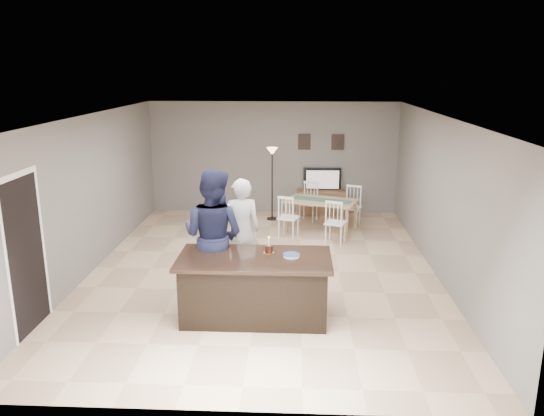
{
  "coord_description": "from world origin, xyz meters",
  "views": [
    {
      "loc": [
        0.58,
        -8.76,
        3.45
      ],
      "look_at": [
        0.17,
        -0.3,
        1.22
      ],
      "focal_mm": 35.0,
      "sensor_mm": 36.0,
      "label": 1
    }
  ],
  "objects_px": {
    "woman": "(241,230)",
    "floor_lamp": "(272,164)",
    "man": "(213,236)",
    "plate_stack": "(291,255)",
    "dining_table": "(321,205)",
    "kitchen_island": "(255,287)",
    "television": "(322,179)",
    "birthday_cake": "(269,249)",
    "tv_console": "(322,202)"
  },
  "relations": [
    {
      "from": "kitchen_island",
      "to": "plate_stack",
      "type": "xyz_separation_m",
      "value": [
        0.51,
        0.04,
        0.46
      ]
    },
    {
      "from": "birthday_cake",
      "to": "plate_stack",
      "type": "xyz_separation_m",
      "value": [
        0.32,
        -0.15,
        -0.04
      ]
    },
    {
      "from": "television",
      "to": "woman",
      "type": "relative_size",
      "value": 0.52
    },
    {
      "from": "television",
      "to": "woman",
      "type": "distance_m",
      "value": 4.55
    },
    {
      "from": "television",
      "to": "tv_console",
      "type": "bearing_deg",
      "value": 90.0
    },
    {
      "from": "man",
      "to": "dining_table",
      "type": "distance_m",
      "value": 4.09
    },
    {
      "from": "woman",
      "to": "floor_lamp",
      "type": "xyz_separation_m",
      "value": [
        0.33,
        3.73,
        0.45
      ]
    },
    {
      "from": "kitchen_island",
      "to": "dining_table",
      "type": "bearing_deg",
      "value": 75.1
    },
    {
      "from": "woman",
      "to": "birthday_cake",
      "type": "relative_size",
      "value": 7.2
    },
    {
      "from": "floor_lamp",
      "to": "dining_table",
      "type": "bearing_deg",
      "value": -38.48
    },
    {
      "from": "woman",
      "to": "dining_table",
      "type": "height_order",
      "value": "woman"
    },
    {
      "from": "birthday_cake",
      "to": "dining_table",
      "type": "height_order",
      "value": "birthday_cake"
    },
    {
      "from": "man",
      "to": "plate_stack",
      "type": "distance_m",
      "value": 1.29
    },
    {
      "from": "kitchen_island",
      "to": "tv_console",
      "type": "distance_m",
      "value": 5.7
    },
    {
      "from": "plate_stack",
      "to": "dining_table",
      "type": "distance_m",
      "value": 4.21
    },
    {
      "from": "television",
      "to": "man",
      "type": "relative_size",
      "value": 0.45
    },
    {
      "from": "woman",
      "to": "birthday_cake",
      "type": "bearing_deg",
      "value": 101.41
    },
    {
      "from": "kitchen_island",
      "to": "floor_lamp",
      "type": "height_order",
      "value": "floor_lamp"
    },
    {
      "from": "floor_lamp",
      "to": "man",
      "type": "bearing_deg",
      "value": -98.42
    },
    {
      "from": "man",
      "to": "dining_table",
      "type": "height_order",
      "value": "man"
    },
    {
      "from": "tv_console",
      "to": "plate_stack",
      "type": "height_order",
      "value": "plate_stack"
    },
    {
      "from": "woman",
      "to": "television",
      "type": "bearing_deg",
      "value": -122.32
    },
    {
      "from": "birthday_cake",
      "to": "floor_lamp",
      "type": "bearing_deg",
      "value": 92.15
    },
    {
      "from": "tv_console",
      "to": "television",
      "type": "xyz_separation_m",
      "value": [
        0.0,
        0.07,
        0.56
      ]
    },
    {
      "from": "woman",
      "to": "floor_lamp",
      "type": "bearing_deg",
      "value": -107.85
    },
    {
      "from": "kitchen_island",
      "to": "floor_lamp",
      "type": "bearing_deg",
      "value": 89.92
    },
    {
      "from": "birthday_cake",
      "to": "plate_stack",
      "type": "height_order",
      "value": "birthday_cake"
    },
    {
      "from": "dining_table",
      "to": "floor_lamp",
      "type": "relative_size",
      "value": 1.21
    },
    {
      "from": "tv_console",
      "to": "television",
      "type": "bearing_deg",
      "value": 90.0
    },
    {
      "from": "woman",
      "to": "floor_lamp",
      "type": "distance_m",
      "value": 3.77
    },
    {
      "from": "floor_lamp",
      "to": "tv_console",
      "type": "bearing_deg",
      "value": 22.24
    },
    {
      "from": "woman",
      "to": "plate_stack",
      "type": "bearing_deg",
      "value": 110.06
    },
    {
      "from": "woman",
      "to": "man",
      "type": "bearing_deg",
      "value": 54.42
    },
    {
      "from": "woman",
      "to": "kitchen_island",
      "type": "bearing_deg",
      "value": 90.88
    },
    {
      "from": "birthday_cake",
      "to": "television",
      "type": "bearing_deg",
      "value": 79.5
    },
    {
      "from": "plate_stack",
      "to": "floor_lamp",
      "type": "relative_size",
      "value": 0.14
    },
    {
      "from": "man",
      "to": "dining_table",
      "type": "xyz_separation_m",
      "value": [
        1.78,
        3.65,
        -0.44
      ]
    },
    {
      "from": "kitchen_island",
      "to": "man",
      "type": "distance_m",
      "value": 1.03
    },
    {
      "from": "kitchen_island",
      "to": "dining_table",
      "type": "xyz_separation_m",
      "value": [
        1.12,
        4.2,
        0.12
      ]
    },
    {
      "from": "man",
      "to": "kitchen_island",
      "type": "bearing_deg",
      "value": 161.45
    },
    {
      "from": "plate_stack",
      "to": "man",
      "type": "bearing_deg",
      "value": 156.77
    },
    {
      "from": "man",
      "to": "birthday_cake",
      "type": "distance_m",
      "value": 0.93
    },
    {
      "from": "kitchen_island",
      "to": "dining_table",
      "type": "relative_size",
      "value": 1.05
    },
    {
      "from": "tv_console",
      "to": "birthday_cake",
      "type": "xyz_separation_m",
      "value": [
        -1.01,
        -5.37,
        0.66
      ]
    },
    {
      "from": "woman",
      "to": "floor_lamp",
      "type": "height_order",
      "value": "woman"
    },
    {
      "from": "plate_stack",
      "to": "television",
      "type": "bearing_deg",
      "value": 83.02
    },
    {
      "from": "television",
      "to": "plate_stack",
      "type": "height_order",
      "value": "television"
    },
    {
      "from": "floor_lamp",
      "to": "birthday_cake",
      "type": "bearing_deg",
      "value": -87.85
    },
    {
      "from": "kitchen_island",
      "to": "dining_table",
      "type": "height_order",
      "value": "dining_table"
    },
    {
      "from": "tv_console",
      "to": "floor_lamp",
      "type": "distance_m",
      "value": 1.65
    }
  ]
}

